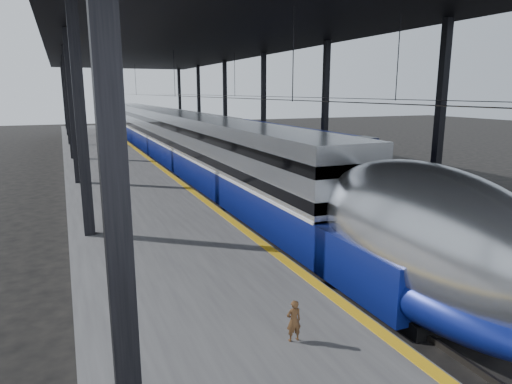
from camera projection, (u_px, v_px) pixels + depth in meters
ground at (307, 290)px, 13.72m from camera, size 160.00×160.00×0.00m
platform at (113, 174)px, 30.27m from camera, size 6.00×80.00×1.00m
yellow_strip at (155, 164)px, 31.22m from camera, size 0.30×80.00×0.01m
rails at (227, 172)px, 33.40m from camera, size 6.52×80.00×0.16m
canopy at (189, 41)px, 30.47m from camera, size 18.00×75.00×9.47m
tgv_train at (176, 141)px, 36.64m from camera, size 2.96×65.20×4.24m
second_train at (202, 131)px, 47.35m from camera, size 2.58×56.05×3.56m
child at (294, 321)px, 8.95m from camera, size 0.31×0.21×0.86m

